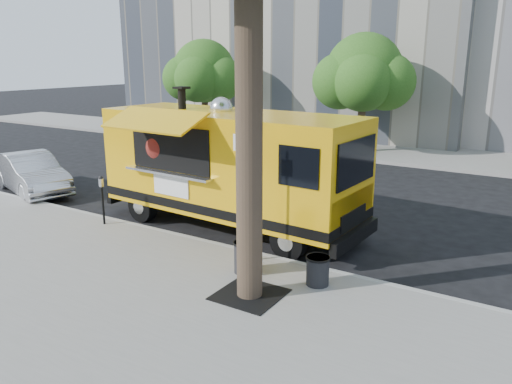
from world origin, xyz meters
TOP-DOWN VIEW (x-y plane):
  - ground at (0.00, 0.00)m, footprint 120.00×120.00m
  - sidewalk at (0.00, -4.00)m, footprint 60.00×6.00m
  - curb at (0.00, -0.93)m, footprint 60.00×0.14m
  - far_sidewalk at (0.00, 13.50)m, footprint 60.00×5.00m
  - tree_well at (2.60, -2.80)m, footprint 1.20×1.20m
  - far_tree_a at (-10.00, 12.30)m, footprint 3.42×3.42m
  - far_tree_b at (-1.00, 12.70)m, footprint 3.60×3.60m
  - sign_post at (1.55, -1.55)m, footprint 0.28×0.06m
  - parking_meter at (-3.00, -1.35)m, footprint 0.11×0.11m
  - food_truck at (-0.22, 0.57)m, footprint 7.61×3.67m
  - sedan at (-8.06, 0.00)m, footprint 4.37×2.60m
  - trash_bin_left at (1.98, -1.95)m, footprint 0.56×0.56m
  - trash_bin_right at (3.50, -1.71)m, footprint 0.49×0.49m

SIDE VIEW (x-z plane):
  - ground at x=0.00m, z-range 0.00..0.00m
  - sidewalk at x=0.00m, z-range 0.00..0.15m
  - curb at x=0.00m, z-range -0.01..0.15m
  - far_sidewalk at x=0.00m, z-range 0.00..0.15m
  - tree_well at x=2.60m, z-range 0.14..0.17m
  - trash_bin_right at x=3.50m, z-range 0.17..0.76m
  - trash_bin_left at x=1.98m, z-range 0.17..0.84m
  - sedan at x=-8.06m, z-range 0.00..1.36m
  - parking_meter at x=-3.00m, z-range 0.31..1.65m
  - food_truck at x=-0.22m, z-range -0.11..3.60m
  - sign_post at x=1.55m, z-range 0.35..3.35m
  - far_tree_a at x=-10.00m, z-range 1.10..6.45m
  - far_tree_b at x=-1.00m, z-range 1.08..6.58m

